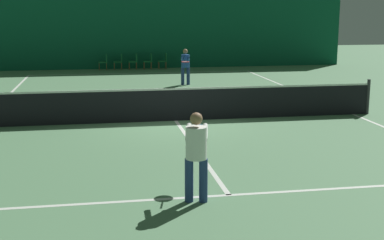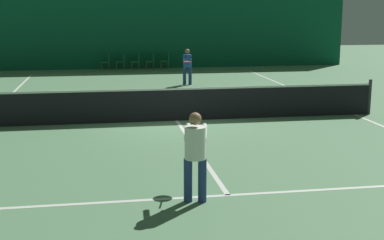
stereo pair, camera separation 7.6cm
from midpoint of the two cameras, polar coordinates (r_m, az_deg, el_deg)
name	(u,v)px [view 2 (the right image)]	position (r m, az deg, el deg)	size (l,w,h in m)	color
ground_plane	(177,121)	(15.44, -1.50, -0.07)	(60.00, 60.00, 0.00)	#56845B
backdrop_curtain	(140,27)	(29.21, -5.51, 9.89)	(23.00, 0.12, 4.48)	#0F5138
court_line_baseline_far	(144,73)	(27.13, -5.06, 5.02)	(11.00, 0.10, 0.00)	silver
court_line_service_far	(155,89)	(21.70, -3.89, 3.35)	(8.25, 0.10, 0.00)	silver
court_line_service_near	(228,195)	(9.38, 4.09, -8.00)	(8.25, 0.10, 0.00)	silver
court_line_sideline_right	(355,114)	(17.09, 17.08, 0.57)	(0.10, 23.80, 0.00)	silver
court_line_centre	(177,121)	(15.44, -1.50, -0.07)	(0.10, 12.80, 0.00)	silver
tennis_net	(177,103)	(15.35, -1.51, 1.79)	(12.00, 0.10, 1.07)	black
player_near	(195,150)	(8.84, 0.60, -3.18)	(0.61, 1.33, 1.52)	navy
player_far	(187,64)	(22.67, -0.41, 5.99)	(0.55, 1.32, 1.52)	navy
courtside_chair_0	(107,61)	(28.70, -9.03, 6.26)	(0.44, 0.44, 0.84)	brown
courtside_chair_1	(122,61)	(28.72, -7.45, 6.31)	(0.44, 0.44, 0.84)	brown
courtside_chair_2	(136,60)	(28.76, -5.87, 6.35)	(0.44, 0.44, 0.84)	brown
courtside_chair_3	(151,60)	(28.82, -4.29, 6.39)	(0.44, 0.44, 0.84)	brown
courtside_chair_4	(166,60)	(28.90, -2.73, 6.43)	(0.44, 0.44, 0.84)	brown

